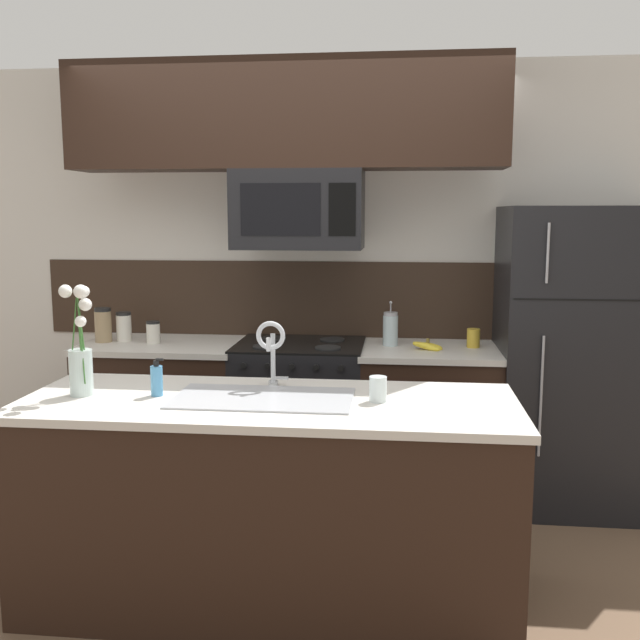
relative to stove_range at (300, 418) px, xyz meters
The scene contains 21 objects.
ground_plane 1.01m from the stove_range, 90.00° to the right, with size 10.00×10.00×0.00m, color brown.
rear_partition 0.97m from the stove_range, 51.72° to the left, with size 5.20×0.10×2.60m, color silver.
splash_band 0.76m from the stove_range, 90.00° to the left, with size 3.41×0.01×0.48m, color #332319.
back_counter_left 0.85m from the stove_range, behind, with size 0.96×0.65×0.91m.
back_counter_right 0.77m from the stove_range, ahead, with size 0.81×0.65×0.91m.
stove_range is the anchor object (origin of this frame).
microwave 1.25m from the stove_range, 89.84° to the right, with size 0.74×0.40×0.45m.
upper_cabinet_band 1.78m from the stove_range, 146.09° to the right, with size 2.48×0.34×0.60m, color black.
refrigerator 1.66m from the stove_range, ahead, with size 0.90×0.74×1.73m.
storage_jar_tall 1.33m from the stove_range, behind, with size 0.10×0.10×0.21m.
storage_jar_medium 1.22m from the stove_range, behind, with size 0.09×0.09×0.18m.
storage_jar_short 1.03m from the stove_range, behind, with size 0.08×0.08×0.13m.
banana_bunch 0.89m from the stove_range, ahead, with size 0.19×0.12×0.08m.
french_press 0.77m from the stove_range, ahead, with size 0.09×0.09×0.27m.
coffee_tin 1.14m from the stove_range, ahead, with size 0.08×0.08×0.11m, color gold.
island_counter 1.25m from the stove_range, 88.15° to the right, with size 2.11×0.79×0.91m.
kitchen_sink 1.31m from the stove_range, 89.20° to the right, with size 0.76×0.42×0.16m.
sink_faucet 1.23m from the stove_range, 89.00° to the right, with size 0.14×0.14×0.31m.
dish_soap_bottle 1.42m from the stove_range, 109.78° to the right, with size 0.06×0.05×0.16m.
drinking_glass 1.43m from the stove_range, 67.86° to the right, with size 0.07×0.07×0.11m.
flower_vase 1.62m from the stove_range, 121.20° to the right, with size 0.15×0.14×0.49m.
Camera 1 is at (0.58, -3.24, 1.69)m, focal length 40.00 mm.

